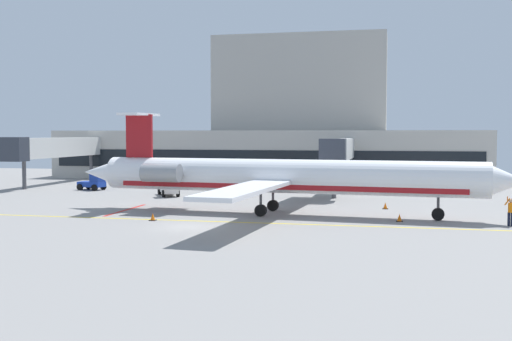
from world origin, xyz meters
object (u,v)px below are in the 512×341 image
object	(u,v)px
baggage_tug	(169,186)
fuel_tank	(453,178)
regional_jet	(279,177)
marshaller	(511,211)
pushback_tractor	(94,182)

from	to	relation	value
baggage_tug	fuel_tank	bearing A→B (deg)	20.64
baggage_tug	regional_jet	bearing A→B (deg)	-40.57
marshaller	pushback_tractor	bearing A→B (deg)	155.03
pushback_tractor	marshaller	size ratio (longest dim) A/B	1.54
baggage_tug	fuel_tank	world-z (taller)	fuel_tank
regional_jet	pushback_tractor	bearing A→B (deg)	146.26
regional_jet	pushback_tractor	size ratio (longest dim) A/B	11.38
regional_jet	fuel_tank	distance (m)	26.45
regional_jet	pushback_tractor	xyz separation A→B (m)	(-23.69, 15.82, -2.04)
fuel_tank	marshaller	distance (m)	24.74
pushback_tractor	marshaller	bearing A→B (deg)	-24.97
marshaller	fuel_tank	bearing A→B (deg)	93.54
regional_jet	fuel_tank	world-z (taller)	regional_jet
baggage_tug	marshaller	bearing A→B (deg)	-25.55
marshaller	regional_jet	bearing A→B (deg)	170.21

